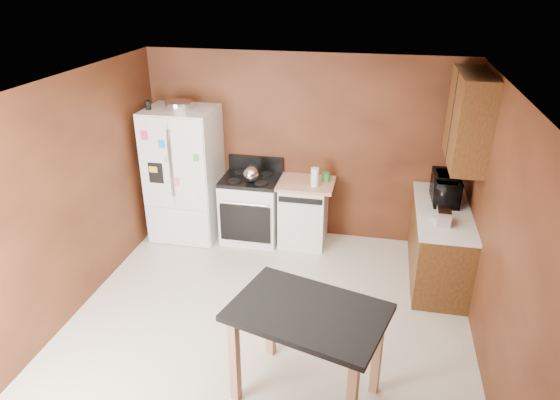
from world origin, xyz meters
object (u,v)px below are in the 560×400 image
(dishwasher, at_px, (304,212))
(refrigerator, at_px, (185,174))
(gas_range, at_px, (251,207))
(island, at_px, (308,324))
(toaster, at_px, (444,216))
(microwave, at_px, (446,189))
(roasting_pan, at_px, (179,105))
(green_canister, at_px, (326,177))
(pen_cup, at_px, (148,105))
(paper_towel, at_px, (315,177))
(kettle, at_px, (251,174))

(dishwasher, bearing_deg, refrigerator, -177.01)
(gas_range, height_order, island, gas_range)
(toaster, relative_size, island, 0.16)
(dishwasher, bearing_deg, microwave, -8.39)
(roasting_pan, xyz_separation_m, dishwasher, (1.63, 0.06, -1.39))
(island, bearing_deg, roasting_pan, 128.54)
(green_canister, xyz_separation_m, microwave, (1.47, -0.35, 0.10))
(island, bearing_deg, green_canister, 94.10)
(pen_cup, relative_size, dishwasher, 0.12)
(refrigerator, bearing_deg, paper_towel, -0.44)
(refrigerator, bearing_deg, kettle, -4.42)
(kettle, bearing_deg, green_canister, 14.78)
(pen_cup, relative_size, green_canister, 0.96)
(roasting_pan, height_order, refrigerator, roasting_pan)
(pen_cup, xyz_separation_m, paper_towel, (2.14, 0.10, -0.84))
(dishwasher, height_order, island, island)
(microwave, distance_m, dishwasher, 1.86)
(paper_towel, relative_size, toaster, 1.05)
(green_canister, height_order, refrigerator, refrigerator)
(kettle, relative_size, microwave, 0.38)
(pen_cup, xyz_separation_m, microwave, (3.73, -0.06, -0.80))
(green_canister, relative_size, microwave, 0.21)
(island, bearing_deg, gas_range, 113.94)
(roasting_pan, xyz_separation_m, paper_towel, (1.78, -0.04, -0.83))
(kettle, distance_m, gas_range, 0.56)
(green_canister, distance_m, refrigerator, 1.91)
(roasting_pan, xyz_separation_m, gas_range, (0.91, 0.04, -1.38))
(pen_cup, xyz_separation_m, gas_range, (1.27, 0.17, -1.39))
(island, bearing_deg, dishwasher, 99.83)
(kettle, xyz_separation_m, paper_towel, (0.83, 0.06, 0.01))
(green_canister, xyz_separation_m, refrigerator, (-1.90, -0.18, -0.05))
(green_canister, xyz_separation_m, toaster, (1.40, -0.96, 0.04))
(pen_cup, distance_m, refrigerator, 1.03)
(toaster, height_order, refrigerator, refrigerator)
(roasting_pan, distance_m, microwave, 3.47)
(gas_range, bearing_deg, toaster, -19.57)
(paper_towel, height_order, green_canister, paper_towel)
(microwave, xyz_separation_m, island, (-1.27, -2.44, -0.28))
(pen_cup, height_order, green_canister, pen_cup)
(dishwasher, bearing_deg, pen_cup, -174.39)
(paper_towel, bearing_deg, microwave, -5.67)
(pen_cup, height_order, microwave, pen_cup)
(toaster, xyz_separation_m, dishwasher, (-1.67, 0.87, -0.53))
(dishwasher, bearing_deg, paper_towel, -33.34)
(paper_towel, distance_m, green_canister, 0.23)
(refrigerator, bearing_deg, roasting_pan, 96.57)
(dishwasher, xyz_separation_m, island, (0.47, -2.70, 0.32))
(roasting_pan, bearing_deg, green_canister, 4.57)
(kettle, height_order, paper_towel, paper_towel)
(paper_towel, distance_m, gas_range, 1.03)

